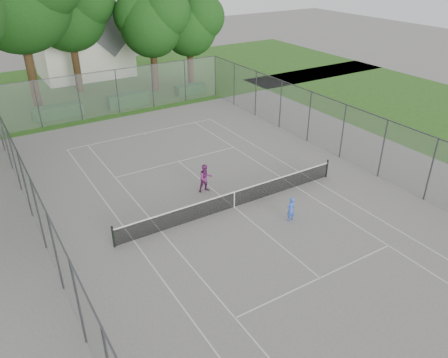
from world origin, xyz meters
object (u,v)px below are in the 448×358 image
girl_player (291,209)px  woman_player (206,178)px  tennis_net (234,199)px  house (80,32)px

girl_player → woman_player: size_ratio=0.81×
tennis_net → girl_player: bearing=-55.7°
tennis_net → girl_player: 2.97m
woman_player → house: bearing=91.6°
house → girl_player: bearing=-89.1°
tennis_net → girl_player: (1.67, -2.45, 0.14)m
girl_player → woman_player: (-2.08, 4.70, 0.15)m
woman_player → girl_player: bearing=-61.3°
girl_player → woman_player: woman_player is taller
girl_player → house: bearing=-92.4°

